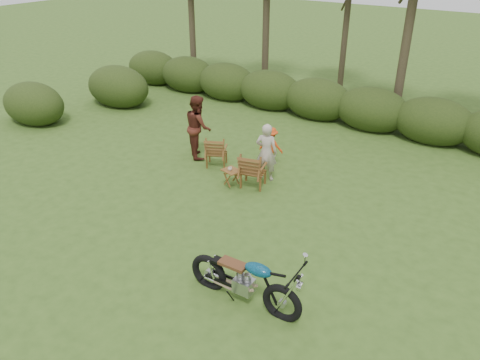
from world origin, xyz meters
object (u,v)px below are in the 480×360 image
Objects in this scene: adult_a at (266,179)px; child at (270,163)px; motorcycle at (244,300)px; cup at (230,169)px; lawn_chair_right at (253,186)px; lawn_chair_left at (217,165)px; side_table at (231,178)px; adult_b at (200,155)px.

child is (-0.42, 0.94, 0.00)m from adult_a.
motorcycle reaches higher than cup.
lawn_chair_right reaches higher than lawn_chair_left.
lawn_chair_right is at bearing 93.70° from child.
adult_b reaches higher than side_table.
adult_b is at bearing 150.97° from side_table.
motorcycle is 4.34m from side_table.
cup is at bearing 44.09° from adult_a.
adult_b is 2.15m from child.
motorcycle is 6.39m from adult_b.
adult_a is at bearing 58.76° from cup.
cup is 2.24m from adult_b.
child is at bearing 86.53° from side_table.
cup is at bearing 126.57° from motorcycle.
lawn_chair_right is at bearing 36.72° from side_table.
cup is at bearing 76.53° from child.
lawn_chair_left is (-3.73, 4.22, 0.00)m from motorcycle.
cup is at bearing -167.91° from adult_b.
lawn_chair_left is 0.49× the size of adult_b.
adult_a is (0.07, 0.52, 0.00)m from lawn_chair_right.
lawn_chair_right is 0.61× the size of adult_a.
cup is at bearing -115.66° from side_table.
adult_a is at bearing -112.85° from lawn_chair_right.
cup reaches higher than side_table.
cup is at bearing 23.53° from lawn_chair_right.
lawn_chair_right is at bearing -154.81° from adult_b.
adult_a is 1.45× the size of child.
lawn_chair_right is 2.47m from adult_b.
side_table is (-0.45, -0.34, 0.24)m from lawn_chair_right.
side_table is 0.30× the size of adult_a.
lawn_chair_left is 1.36m from side_table.
child is (-2.55, 5.22, 0.00)m from motorcycle.
child is at bearing 86.06° from cup.
cup is (-0.47, -0.37, 0.52)m from lawn_chair_right.
motorcycle reaches higher than lawn_chair_right.
side_table reaches higher than lawn_chair_left.
side_table is 0.44× the size of child.
adult_b is at bearing -19.34° from adult_a.
lawn_chair_right is at bearing 67.43° from adult_a.
adult_b is (-2.43, 0.20, 0.00)m from adult_a.
cup is (-2.67, 3.39, 0.52)m from motorcycle.
motorcycle is at bearing 101.81° from adult_a.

